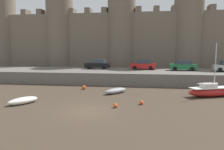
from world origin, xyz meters
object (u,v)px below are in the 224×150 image
rowboat_midflat_right (116,91)px  mooring_buoy_off_centre (84,87)px  sailboat_foreground_left (211,91)px  car_quay_west (98,64)px  mooring_buoy_near_channel (141,103)px  car_quay_centre_east (183,65)px  car_quay_centre_west (143,65)px  mooring_buoy_mid_mud (115,106)px  rowboat_near_channel_right (23,100)px

rowboat_midflat_right → mooring_buoy_off_centre: bearing=155.8°
sailboat_foreground_left → car_quay_west: size_ratio=1.36×
mooring_buoy_near_channel → car_quay_west: size_ratio=0.09×
car_quay_centre_east → car_quay_centre_west: bearing=172.1°
car_quay_centre_east → rowboat_midflat_right: bearing=-130.7°
sailboat_foreground_left → mooring_buoy_mid_mud: size_ratio=15.12×
mooring_buoy_off_centre → rowboat_midflat_right: bearing=-24.2°
mooring_buoy_off_centre → car_quay_west: 9.94m
sailboat_foreground_left → car_quay_centre_west: sailboat_foreground_left is taller
mooring_buoy_off_centre → car_quay_centre_east: size_ratio=0.12×
mooring_buoy_off_centre → mooring_buoy_mid_mud: 9.50m
car_quay_centre_east → mooring_buoy_off_centre: bearing=-146.9°
mooring_buoy_mid_mud → car_quay_west: bearing=106.6°
mooring_buoy_near_channel → car_quay_west: (-7.51, 16.33, 2.32)m
rowboat_near_channel_right → mooring_buoy_off_centre: 8.70m
car_quay_west → rowboat_midflat_right: bearing=-68.6°
rowboat_midflat_right → mooring_buoy_near_channel: bearing=-57.9°
mooring_buoy_mid_mud → car_quay_centre_east: bearing=63.1°
rowboat_midflat_right → rowboat_near_channel_right: (-7.95, -5.96, -0.01)m
rowboat_midflat_right → rowboat_near_channel_right: 9.93m
rowboat_midflat_right → mooring_buoy_off_centre: rowboat_midflat_right is taller
rowboat_midflat_right → mooring_buoy_mid_mud: 6.16m
sailboat_foreground_left → car_quay_centre_east: bearing=95.4°
mooring_buoy_off_centre → car_quay_west: car_quay_west is taller
rowboat_midflat_right → car_quay_west: (-4.55, 11.62, 2.18)m
rowboat_near_channel_right → mooring_buoy_near_channel: (10.91, 1.24, -0.14)m
mooring_buoy_near_channel → car_quay_centre_west: (0.15, 16.41, 2.32)m
rowboat_near_channel_right → car_quay_west: (3.40, 17.58, 2.19)m
car_quay_centre_west → car_quay_centre_east: bearing=-7.9°
rowboat_midflat_right → rowboat_near_channel_right: size_ratio=1.02×
mooring_buoy_mid_mud → rowboat_near_channel_right: bearing=179.0°
car_quay_centre_west → mooring_buoy_off_centre: bearing=-127.3°
rowboat_near_channel_right → car_quay_centre_east: 24.18m
mooring_buoy_mid_mud → mooring_buoy_off_centre: bearing=122.0°
sailboat_foreground_left → mooring_buoy_near_channel: sailboat_foreground_left is taller
car_quay_west → car_quay_centre_east: size_ratio=1.00×
car_quay_centre_west → rowboat_midflat_right: bearing=-104.9°
mooring_buoy_mid_mud → car_quay_centre_west: (2.39, 17.81, 2.33)m
mooring_buoy_mid_mud → car_quay_centre_east: car_quay_centre_east is taller
car_quay_west → mooring_buoy_near_channel: bearing=-65.3°
mooring_buoy_near_channel → car_quay_centre_west: size_ratio=0.09×
mooring_buoy_near_channel → rowboat_near_channel_right: bearing=-173.5°
sailboat_foreground_left → car_quay_centre_west: bearing=121.4°
mooring_buoy_near_channel → mooring_buoy_off_centre: (-7.27, 6.66, 0.06)m
car_quay_centre_east → sailboat_foreground_left: bearing=-84.6°
mooring_buoy_near_channel → mooring_buoy_off_centre: bearing=137.5°
mooring_buoy_near_channel → car_quay_centre_west: 16.57m
rowboat_near_channel_right → mooring_buoy_near_channel: bearing=6.5°
car_quay_west → car_quay_centre_west: same height
mooring_buoy_near_channel → car_quay_centre_west: car_quay_centre_west is taller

